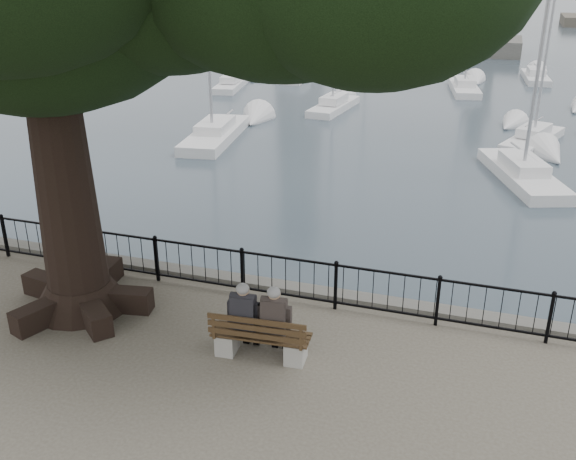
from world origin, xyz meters
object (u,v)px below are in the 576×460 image
at_px(person_left, 246,320).
at_px(lion_monument, 486,26).
at_px(person_right, 276,324).
at_px(bench, 260,342).

distance_m(person_left, lion_monument, 49.47).
height_order(person_left, person_right, same).
bearing_deg(person_left, person_right, 4.22).
height_order(person_left, lion_monument, lion_monument).
xyz_separation_m(person_left, person_right, (0.55, 0.04, 0.00)).
relative_size(person_left, lion_monument, 0.16).
relative_size(bench, person_left, 1.22).
height_order(bench, lion_monument, lion_monument).
relative_size(bench, lion_monument, 0.20).
relative_size(bench, person_right, 1.22).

